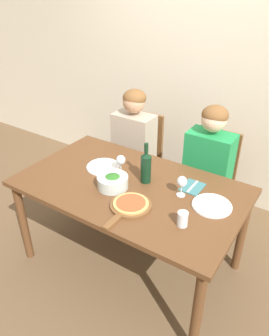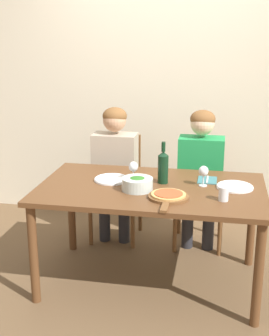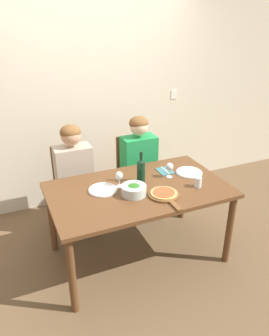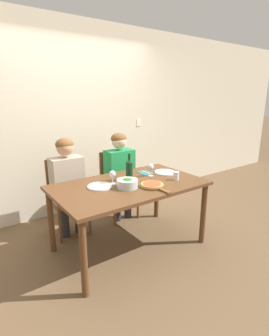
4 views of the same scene
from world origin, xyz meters
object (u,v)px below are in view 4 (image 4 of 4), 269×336
chair_left (66,194)px  person_woman (68,178)px  wine_bottle (129,170)px  wine_glass_right (151,168)px  wine_glass_left (112,175)px  fork_on_napkin (145,173)px  person_man (120,169)px  dinner_plate_left (100,186)px  chair_right (116,183)px  broccoli_bowl (127,183)px  dinner_plate_right (165,172)px  pizza_on_board (153,185)px  water_tumbler (176,176)px

chair_left → person_woman: bearing=-90.0°
wine_bottle → wine_glass_right: size_ratio=2.05×
wine_bottle → wine_glass_left: size_ratio=2.05×
person_woman → fork_on_napkin: size_ratio=6.73×
person_man → wine_glass_left: person_man is taller
dinner_plate_left → wine_glass_left: 0.19m
chair_right → fork_on_napkin: (0.07, -0.58, 0.27)m
person_woman → person_man: (0.75, 0.00, 0.00)m
wine_bottle → broccoli_bowl: bearing=-129.3°
fork_on_napkin → broccoli_bowl: bearing=-147.2°
broccoli_bowl → fork_on_napkin: broccoli_bowl is taller
dinner_plate_left → chair_left: bearing=99.2°
dinner_plate_right → pizza_on_board: (-0.44, -0.30, 0.01)m
water_tumbler → wine_bottle: bearing=146.3°
person_woman → wine_glass_right: (0.79, -0.60, 0.14)m
chair_left → person_woman: person_woman is taller
dinner_plate_right → wine_glass_left: size_ratio=1.73×
person_man → broccoli_bowl: (-0.40, -0.78, 0.08)m
person_woman → water_tumbler: bearing=-43.1°
dinner_plate_right → wine_glass_right: (-0.23, 0.00, 0.10)m
wine_bottle → wine_glass_left: wine_bottle is taller
dinner_plate_left → water_tumbler: 0.87m
broccoli_bowl → fork_on_napkin: (0.48, 0.31, -0.04)m
person_woman → water_tumbler: 1.29m
wine_glass_left → water_tumbler: 0.72m
wine_bottle → wine_glass_right: wine_bottle is taller
dinner_plate_right → wine_glass_right: size_ratio=1.73×
dinner_plate_left → wine_glass_right: (0.68, -0.00, 0.10)m
person_woman → fork_on_napkin: person_woman is taller
person_man → wine_glass_right: bearing=-85.6°
person_man → dinner_plate_right: 0.66m
wine_glass_right → fork_on_napkin: (0.03, 0.13, -0.10)m
chair_left → dinner_plate_left: chair_left is taller
water_tumbler → fork_on_napkin: (-0.12, 0.41, -0.04)m
chair_left → person_man: (0.75, -0.11, 0.23)m
chair_left → water_tumbler: size_ratio=9.82×
chair_left → pizza_on_board: chair_left is taller
fork_on_napkin → water_tumbler: bearing=-73.7°
person_man → pizza_on_board: bearing=-100.7°
person_woman → pizza_on_board: bearing=-57.4°
broccoli_bowl → pizza_on_board: bearing=-28.7°
chair_left → broccoli_bowl: (0.34, -0.89, 0.32)m
wine_glass_right → fork_on_napkin: wine_glass_right is taller
wine_bottle → fork_on_napkin: 0.36m
chair_right → wine_glass_left: size_ratio=6.18×
person_woman → dinner_plate_right: size_ratio=4.63×
wine_bottle → wine_glass_left: bearing=-179.6°
wine_glass_left → wine_glass_right: same height
person_man → water_tumbler: bearing=-77.7°
wine_bottle → wine_glass_left: 0.22m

